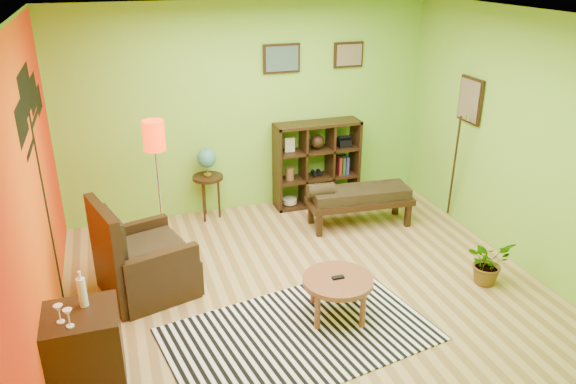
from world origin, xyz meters
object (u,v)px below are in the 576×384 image
object	(u,v)px
side_cabinet	(84,349)
potted_plant	(487,266)
floor_lamp	(155,148)
cube_shelf	(318,164)
bench	(357,197)
globe_table	(207,166)
armchair	(141,265)
coffee_table	(338,284)

from	to	relation	value
side_cabinet	potted_plant	xyz separation A→B (m)	(4.11, 0.32, -0.16)
floor_lamp	cube_shelf	size ratio (longest dim) A/B	1.38
cube_shelf	bench	size ratio (longest dim) A/B	0.85
globe_table	cube_shelf	xyz separation A→B (m)	(1.55, 0.01, -0.15)
armchair	cube_shelf	size ratio (longest dim) A/B	0.90
coffee_table	cube_shelf	distance (m)	2.73
armchair	cube_shelf	xyz separation A→B (m)	(2.56, 1.58, 0.28)
side_cabinet	potted_plant	distance (m)	4.13
armchair	cube_shelf	distance (m)	3.02
globe_table	potted_plant	world-z (taller)	globe_table
coffee_table	cube_shelf	xyz separation A→B (m)	(0.78, 2.61, 0.24)
globe_table	bench	distance (m)	2.00
floor_lamp	bench	distance (m)	2.67
side_cabinet	bench	xyz separation A→B (m)	(3.35, 2.05, 0.05)
bench	potted_plant	world-z (taller)	bench
globe_table	potted_plant	size ratio (longest dim) A/B	1.95
floor_lamp	potted_plant	bearing A→B (deg)	-27.31
coffee_table	bench	size ratio (longest dim) A/B	0.49
side_cabinet	globe_table	world-z (taller)	side_cabinet
coffee_table	floor_lamp	world-z (taller)	floor_lamp
side_cabinet	cube_shelf	world-z (taller)	cube_shelf
floor_lamp	potted_plant	distance (m)	3.84
floor_lamp	bench	bearing A→B (deg)	1.10
side_cabinet	bench	size ratio (longest dim) A/B	0.72
armchair	floor_lamp	bearing A→B (deg)	66.81
coffee_table	potted_plant	world-z (taller)	coffee_table
floor_lamp	globe_table	size ratio (longest dim) A/B	1.68
globe_table	floor_lamp	bearing A→B (deg)	-129.21
potted_plant	side_cabinet	bearing A→B (deg)	-175.49
side_cabinet	floor_lamp	size ratio (longest dim) A/B	0.62
coffee_table	cube_shelf	size ratio (longest dim) A/B	0.57
floor_lamp	side_cabinet	bearing A→B (deg)	-113.15
potted_plant	globe_table	bearing A→B (deg)	135.14
armchair	bench	bearing A→B (deg)	15.20
cube_shelf	potted_plant	size ratio (longest dim) A/B	2.37
coffee_table	floor_lamp	xyz separation A→B (m)	(-1.48, 1.74, 0.98)
bench	potted_plant	distance (m)	1.90
coffee_table	armchair	distance (m)	2.06
side_cabinet	floor_lamp	bearing A→B (deg)	66.85
floor_lamp	globe_table	xyz separation A→B (m)	(0.70, 0.86, -0.59)
side_cabinet	coffee_table	bearing A→B (deg)	6.49
armchair	globe_table	size ratio (longest dim) A/B	1.09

